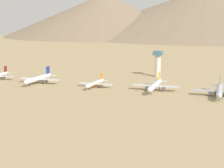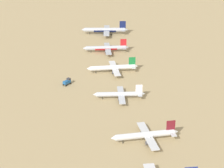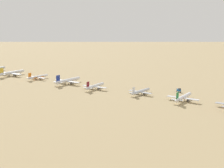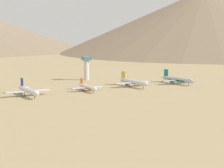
% 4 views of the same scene
% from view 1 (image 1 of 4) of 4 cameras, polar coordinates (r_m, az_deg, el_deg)
% --- Properties ---
extents(parked_jet_5, '(39.33, 31.96, 11.34)m').
position_cam_1_polar(parked_jet_5, '(297.63, -10.77, 0.79)').
color(parked_jet_5, white).
rests_on(parked_jet_5, ground).
extents(parked_jet_6, '(30.99, 25.13, 8.95)m').
position_cam_1_polar(parked_jet_6, '(276.66, -2.49, 0.08)').
color(parked_jet_6, white).
rests_on(parked_jet_6, ground).
extents(parked_jet_7, '(39.91, 32.52, 11.51)m').
position_cam_1_polar(parked_jet_7, '(265.60, 6.39, -0.19)').
color(parked_jet_7, silver).
rests_on(parked_jet_7, ground).
extents(parked_jet_8, '(39.81, 32.50, 11.49)m').
position_cam_1_polar(parked_jet_8, '(254.82, 15.55, -0.96)').
color(parked_jet_8, '#B2B7C1').
rests_on(parked_jet_8, ground).
extents(control_tower, '(7.20, 7.20, 21.92)m').
position_cam_1_polar(control_tower, '(325.25, 6.79, 3.23)').
color(control_tower, beige).
rests_on(control_tower, ground).
extents(desert_hill_0, '(490.41, 490.41, 101.99)m').
position_cam_1_polar(desert_hill_0, '(981.15, -1.27, 10.11)').
color(desert_hill_0, '#847056').
rests_on(desert_hill_0, ground).
extents(desert_hill_1, '(693.75, 693.75, 117.04)m').
position_cam_1_polar(desert_hill_1, '(1010.08, 13.58, 10.27)').
color(desert_hill_1, '#847056').
rests_on(desert_hill_1, ground).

